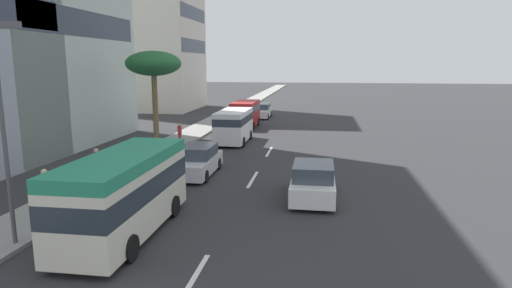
% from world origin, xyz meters
% --- Properties ---
extents(ground_plane, '(198.00, 198.00, 0.00)m').
position_xyz_m(ground_plane, '(31.50, 0.00, 0.00)').
color(ground_plane, '#2D2D30').
extents(sidewalk_right, '(162.00, 2.69, 0.15)m').
position_xyz_m(sidewalk_right, '(31.50, 7.35, 0.07)').
color(sidewalk_right, gray).
rests_on(sidewalk_right, ground_plane).
extents(lane_stripe_near, '(3.20, 0.16, 0.01)m').
position_xyz_m(lane_stripe_near, '(5.37, 0.00, 0.01)').
color(lane_stripe_near, silver).
rests_on(lane_stripe_near, ground_plane).
extents(lane_stripe_mid, '(3.20, 0.16, 0.01)m').
position_xyz_m(lane_stripe_mid, '(16.07, 0.00, 0.01)').
color(lane_stripe_mid, silver).
rests_on(lane_stripe_mid, ground_plane).
extents(lane_stripe_far, '(3.20, 0.16, 0.01)m').
position_xyz_m(lane_stripe_far, '(23.27, 0.00, 0.01)').
color(lane_stripe_far, silver).
rests_on(lane_stripe_far, ground_plane).
extents(minibus_lead, '(6.85, 2.36, 2.87)m').
position_xyz_m(minibus_lead, '(8.22, 3.27, 1.58)').
color(minibus_lead, silver).
rests_on(minibus_lead, ground_plane).
extents(car_second, '(4.74, 1.86, 1.56)m').
position_xyz_m(car_second, '(41.83, 3.04, 0.74)').
color(car_second, white).
rests_on(car_second, ground_plane).
extents(van_third, '(5.30, 2.20, 2.45)m').
position_xyz_m(van_third, '(26.36, 3.06, 1.40)').
color(van_third, white).
rests_on(van_third, ground_plane).
extents(car_fourth, '(4.28, 1.95, 1.64)m').
position_xyz_m(car_fourth, '(13.29, -3.15, 0.78)').
color(car_fourth, white).
rests_on(car_fourth, ground_plane).
extents(van_fifth, '(5.05, 2.19, 2.43)m').
position_xyz_m(van_fifth, '(34.31, 3.57, 1.39)').
color(van_fifth, '#A51E1E').
rests_on(van_fifth, ground_plane).
extents(car_sixth, '(4.53, 1.90, 1.58)m').
position_xyz_m(car_sixth, '(16.64, 3.12, 0.75)').
color(car_sixth, silver).
rests_on(car_sixth, ground_plane).
extents(pedestrian_near_lamp, '(0.33, 0.38, 1.81)m').
position_xyz_m(pedestrian_near_lamp, '(9.32, 7.03, 1.16)').
color(pedestrian_near_lamp, gold).
rests_on(pedestrian_near_lamp, sidewalk_right).
extents(pedestrian_mid_block, '(0.33, 0.24, 1.57)m').
position_xyz_m(pedestrian_mid_block, '(24.05, 6.56, 1.01)').
color(pedestrian_mid_block, red).
rests_on(pedestrian_mid_block, sidewalk_right).
extents(pedestrian_by_tree, '(0.39, 0.37, 1.79)m').
position_xyz_m(pedestrian_by_tree, '(13.51, 7.18, 1.15)').
color(pedestrian_by_tree, navy).
rests_on(pedestrian_by_tree, sidewalk_right).
extents(palm_tree, '(3.79, 3.79, 6.63)m').
position_xyz_m(palm_tree, '(23.43, 8.05, 5.83)').
color(palm_tree, brown).
rests_on(palm_tree, sidewalk_right).
extents(street_lamp, '(0.24, 0.97, 7.06)m').
position_xyz_m(street_lamp, '(6.66, 6.30, 4.49)').
color(street_lamp, '#4C4C51').
rests_on(street_lamp, sidewalk_right).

